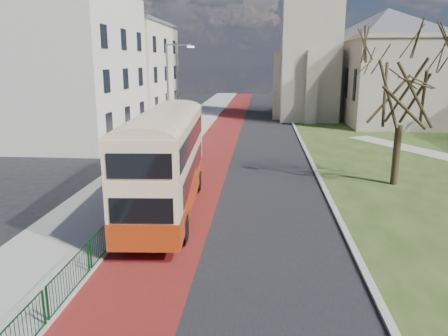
# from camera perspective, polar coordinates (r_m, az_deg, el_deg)

# --- Properties ---
(ground) EXTENTS (160.00, 160.00, 0.00)m
(ground) POSITION_cam_1_polar(r_m,az_deg,el_deg) (16.61, -4.59, -10.61)
(ground) COLOR black
(ground) RESTS_ON ground
(road_carriageway) EXTENTS (9.00, 120.00, 0.01)m
(road_carriageway) POSITION_cam_1_polar(r_m,az_deg,el_deg) (35.58, 3.08, 2.69)
(road_carriageway) COLOR black
(road_carriageway) RESTS_ON ground
(bus_lane) EXTENTS (3.40, 120.00, 0.01)m
(bus_lane) POSITION_cam_1_polar(r_m,az_deg,el_deg) (35.77, -1.26, 2.76)
(bus_lane) COLOR #591414
(bus_lane) RESTS_ON ground
(pavement_west) EXTENTS (4.00, 120.00, 0.12)m
(pavement_west) POSITION_cam_1_polar(r_m,az_deg,el_deg) (36.36, -7.23, 2.92)
(pavement_west) COLOR gray
(pavement_west) RESTS_ON ground
(kerb_west) EXTENTS (0.25, 120.00, 0.13)m
(kerb_west) POSITION_cam_1_polar(r_m,az_deg,el_deg) (35.99, -4.11, 2.89)
(kerb_west) COLOR #999993
(kerb_west) RESTS_ON ground
(kerb_east) EXTENTS (0.25, 80.00, 0.13)m
(kerb_east) POSITION_cam_1_polar(r_m,az_deg,el_deg) (37.68, 10.20, 3.20)
(kerb_east) COLOR #999993
(kerb_east) RESTS_ON ground
(pedestrian_railing) EXTENTS (0.07, 24.00, 1.12)m
(pedestrian_railing) POSITION_cam_1_polar(r_m,az_deg,el_deg) (20.68, -10.90, -4.18)
(pedestrian_railing) COLOR #0C3717
(pedestrian_railing) RESTS_ON ground
(gothic_church) EXTENTS (16.38, 18.00, 40.00)m
(gothic_church) POSITION_cam_1_polar(r_m,az_deg,el_deg) (54.20, 16.50, 19.92)
(gothic_church) COLOR #9E9280
(gothic_church) RESTS_ON ground
(street_block_near) EXTENTS (10.30, 14.30, 13.00)m
(street_block_near) POSITION_cam_1_polar(r_m,az_deg,el_deg) (40.47, -19.77, 12.53)
(street_block_near) COLOR beige
(street_block_near) RESTS_ON ground
(street_block_far) EXTENTS (10.30, 16.30, 11.50)m
(street_block_far) POSITION_cam_1_polar(r_m,az_deg,el_deg) (55.46, -12.78, 12.34)
(street_block_far) COLOR beige
(street_block_far) RESTS_ON ground
(streetlamp) EXTENTS (2.13, 0.18, 8.00)m
(streetlamp) POSITION_cam_1_polar(r_m,az_deg,el_deg) (33.70, -7.08, 9.86)
(streetlamp) COLOR gray
(streetlamp) RESTS_ON pavement_west
(bus) EXTENTS (3.23, 11.04, 4.56)m
(bus) POSITION_cam_1_polar(r_m,az_deg,el_deg) (19.84, -7.64, 1.31)
(bus) COLOR #992E0E
(bus) RESTS_ON ground
(winter_tree_near) EXTENTS (7.59, 7.59, 8.69)m
(winter_tree_near) POSITION_cam_1_polar(r_m,az_deg,el_deg) (25.80, 22.44, 11.03)
(winter_tree_near) COLOR #322819
(winter_tree_near) RESTS_ON grass_green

